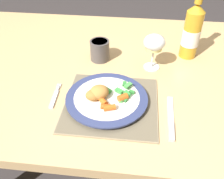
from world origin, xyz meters
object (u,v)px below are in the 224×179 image
object	(u,v)px
table_knife	(171,121)
bottle	(192,31)
drinking_cup	(100,50)
fork	(55,97)
dinner_plate	(107,99)
wine_glass	(154,44)
dining_table	(112,81)

from	to	relation	value
table_knife	bottle	xyz separation A→B (m)	(0.09, 0.40, 0.11)
table_knife	drinking_cup	bearing A→B (deg)	129.42
fork	bottle	world-z (taller)	bottle
fork	dinner_plate	bearing A→B (deg)	-1.18
wine_glass	drinking_cup	size ratio (longest dim) A/B	1.69
dinner_plate	drinking_cup	distance (m)	0.27
dinner_plate	table_knife	world-z (taller)	dinner_plate
wine_glass	drinking_cup	xyz separation A→B (m)	(-0.21, 0.04, -0.06)
dining_table	drinking_cup	world-z (taller)	drinking_cup
dinner_plate	table_knife	bearing A→B (deg)	-17.17
dining_table	dinner_plate	distance (m)	0.24
dining_table	table_knife	size ratio (longest dim) A/B	8.14
fork	wine_glass	distance (m)	0.41
dinner_plate	bottle	size ratio (longest dim) A/B	0.88
fork	drinking_cup	xyz separation A→B (m)	(0.12, 0.26, 0.04)
fork	table_knife	distance (m)	0.39
fork	wine_glass	size ratio (longest dim) A/B	0.91
dining_table	wine_glass	bearing A→B (deg)	2.69
fork	bottle	xyz separation A→B (m)	(0.48, 0.33, 0.11)
bottle	wine_glass	bearing A→B (deg)	-144.43
dinner_plate	fork	size ratio (longest dim) A/B	2.09
dining_table	wine_glass	xyz separation A→B (m)	(0.16, 0.01, 0.18)
wine_glass	bottle	size ratio (longest dim) A/B	0.46
dinner_plate	fork	world-z (taller)	dinner_plate
table_knife	drinking_cup	world-z (taller)	drinking_cup
table_knife	wine_glass	world-z (taller)	wine_glass
wine_glass	bottle	xyz separation A→B (m)	(0.15, 0.11, 0.01)
dinner_plate	drinking_cup	size ratio (longest dim) A/B	3.22
dining_table	dinner_plate	size ratio (longest dim) A/B	5.82
fork	drinking_cup	size ratio (longest dim) A/B	1.54
table_knife	bottle	size ratio (longest dim) A/B	0.63
drinking_cup	dinner_plate	bearing A→B (deg)	-76.55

